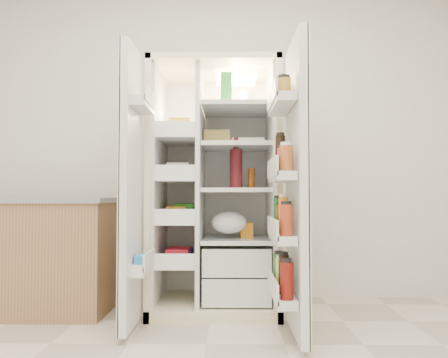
{
  "coord_description": "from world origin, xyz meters",
  "views": [
    {
      "loc": [
        0.13,
        -1.54,
        0.85
      ],
      "look_at": [
        0.1,
        1.25,
        0.95
      ],
      "focal_mm": 34.0,
      "sensor_mm": 36.0,
      "label": 1
    }
  ],
  "objects": [
    {
      "name": "kitchen_counter",
      "position": [
        -1.29,
        1.52,
        0.42
      ],
      "size": [
        1.14,
        0.61,
        0.83
      ],
      "color": "#9B724D",
      "rests_on": "floor"
    },
    {
      "name": "refrigerator",
      "position": [
        0.04,
        1.65,
        0.75
      ],
      "size": [
        0.92,
        0.7,
        1.8
      ],
      "color": "beige",
      "rests_on": "floor"
    },
    {
      "name": "freezer_door",
      "position": [
        -0.47,
        1.05,
        0.89
      ],
      "size": [
        0.15,
        0.4,
        1.72
      ],
      "color": "silver",
      "rests_on": "floor"
    },
    {
      "name": "wall_back",
      "position": [
        0.0,
        2.0,
        1.35
      ],
      "size": [
        4.0,
        0.02,
        2.7
      ],
      "primitive_type": "cube",
      "color": "silver",
      "rests_on": "floor"
    },
    {
      "name": "fridge_door",
      "position": [
        0.51,
        0.96,
        0.87
      ],
      "size": [
        0.17,
        0.58,
        1.72
      ],
      "color": "silver",
      "rests_on": "floor"
    }
  ]
}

